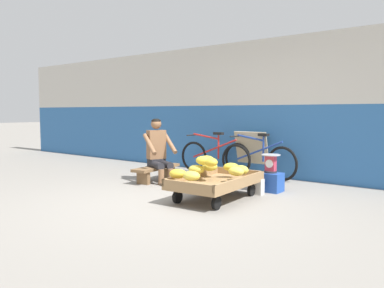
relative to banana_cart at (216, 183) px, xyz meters
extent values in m
plane|color=gray|center=(-0.37, -0.57, -0.24)|extent=(80.00, 80.00, 0.00)
cube|color=#2D609E|center=(-0.37, 2.38, 0.46)|extent=(16.00, 0.30, 1.39)
cube|color=beige|center=(-0.37, 2.38, 1.79)|extent=(16.00, 0.30, 1.27)
cube|color=#99754C|center=(0.00, 0.00, -0.01)|extent=(0.91, 1.48, 0.05)
cube|color=#99754C|center=(-0.40, -0.02, 0.07)|extent=(0.12, 1.44, 0.10)
cube|color=#99754C|center=(0.40, 0.02, 0.07)|extent=(0.12, 1.44, 0.10)
cube|color=#99754C|center=(-0.04, 0.70, 0.07)|extent=(0.84, 0.08, 0.10)
cube|color=#99754C|center=(0.04, -0.70, 0.07)|extent=(0.84, 0.08, 0.10)
cylinder|color=black|center=(-0.34, 0.49, -0.15)|extent=(0.06, 0.18, 0.18)
cylinder|color=black|center=(0.29, 0.52, -0.15)|extent=(0.06, 0.18, 0.18)
cylinder|color=black|center=(-0.29, -0.52, -0.15)|extent=(0.06, 0.18, 0.18)
cylinder|color=black|center=(0.34, -0.49, -0.15)|extent=(0.06, 0.18, 0.18)
ellipsoid|color=gold|center=(0.00, 0.41, 0.18)|extent=(0.30, 0.28, 0.13)
ellipsoid|color=gold|center=(-0.24, -0.58, 0.18)|extent=(0.30, 0.27, 0.13)
ellipsoid|color=yellow|center=(0.28, 0.09, 0.18)|extent=(0.25, 0.19, 0.13)
ellipsoid|color=yellow|center=(0.02, -0.60, 0.18)|extent=(0.26, 0.21, 0.13)
ellipsoid|color=gold|center=(0.26, 0.27, 0.18)|extent=(0.29, 0.26, 0.13)
ellipsoid|color=gold|center=(-0.28, -0.10, 0.18)|extent=(0.29, 0.25, 0.13)
ellipsoid|color=gold|center=(-0.28, 0.24, 0.18)|extent=(0.30, 0.28, 0.13)
ellipsoid|color=gold|center=(-0.06, -0.05, 0.30)|extent=(0.29, 0.26, 0.13)
ellipsoid|color=gold|center=(-0.20, 0.06, 0.31)|extent=(0.25, 0.19, 0.13)
ellipsoid|color=yellow|center=(-0.18, -0.06, 0.32)|extent=(0.25, 0.19, 0.13)
cube|color=brown|center=(-1.71, 0.57, 0.00)|extent=(0.43, 1.13, 0.05)
cube|color=brown|center=(-1.75, 0.95, -0.13)|extent=(0.25, 0.11, 0.22)
cube|color=brown|center=(-1.66, 0.19, -0.13)|extent=(0.25, 0.11, 0.22)
cylinder|color=brown|center=(-1.30, 0.50, -0.11)|extent=(0.10, 0.10, 0.27)
cube|color=#4C3D2D|center=(-1.25, 0.48, -0.22)|extent=(0.24, 0.17, 0.04)
cylinder|color=#232328|center=(-1.49, 0.58, 0.08)|extent=(0.42, 0.27, 0.13)
cylinder|color=brown|center=(-1.37, 0.33, -0.11)|extent=(0.10, 0.10, 0.27)
cube|color=#4C3D2D|center=(-1.32, 0.31, -0.22)|extent=(0.24, 0.17, 0.04)
cylinder|color=#232328|center=(-1.56, 0.41, 0.08)|extent=(0.42, 0.27, 0.13)
cube|color=#232328|center=(-1.71, 0.57, 0.10)|extent=(0.31, 0.34, 0.14)
cube|color=brown|center=(-1.71, 0.57, 0.43)|extent=(0.29, 0.36, 0.52)
cylinder|color=brown|center=(-1.48, 0.69, 0.46)|extent=(0.46, 0.25, 0.36)
cylinder|color=brown|center=(-1.64, 0.33, 0.46)|extent=(0.46, 0.25, 0.36)
sphere|color=brown|center=(-1.71, 0.57, 0.80)|extent=(0.19, 0.19, 0.19)
ellipsoid|color=black|center=(-1.71, 0.57, 0.86)|extent=(0.17, 0.17, 0.09)
cube|color=#234CA8|center=(0.36, 1.00, -0.09)|extent=(0.36, 0.28, 0.30)
cylinder|color=#28282D|center=(0.36, 1.00, 0.07)|extent=(0.20, 0.20, 0.03)
cube|color=#C6384C|center=(0.36, 1.00, 0.21)|extent=(0.16, 0.10, 0.24)
cylinder|color=white|center=(0.36, 0.94, 0.21)|extent=(0.13, 0.01, 0.13)
cylinder|color=#B2B5BA|center=(0.36, 1.00, 0.34)|extent=(0.30, 0.30, 0.01)
torus|color=black|center=(-1.82, 1.84, 0.08)|extent=(0.64, 0.07, 0.64)
torus|color=black|center=(-0.80, 1.86, 0.08)|extent=(0.64, 0.07, 0.64)
cylinder|color=#AD231E|center=(-1.31, 1.85, 0.28)|extent=(1.03, 0.06, 0.43)
cylinder|color=#AD231E|center=(-1.21, 1.85, 0.32)|extent=(0.04, 0.04, 0.48)
cylinder|color=#AD231E|center=(-1.51, 1.85, 0.52)|extent=(0.62, 0.05, 0.12)
cube|color=black|center=(-1.21, 1.85, 0.59)|extent=(0.20, 0.10, 0.05)
cylinder|color=black|center=(-1.82, 1.84, 0.54)|extent=(0.04, 0.48, 0.03)
torus|color=black|center=(-0.90, 2.08, 0.08)|extent=(0.64, 0.12, 0.64)
torus|color=black|center=(0.12, 1.96, 0.08)|extent=(0.64, 0.12, 0.64)
cylinder|color=#234299|center=(-0.39, 2.02, 0.28)|extent=(1.03, 0.16, 0.43)
cylinder|color=#234299|center=(-0.29, 2.01, 0.32)|extent=(0.04, 0.04, 0.48)
cylinder|color=#234299|center=(-0.59, 2.04, 0.52)|extent=(0.61, 0.11, 0.12)
cube|color=black|center=(-0.29, 2.01, 0.59)|extent=(0.21, 0.12, 0.05)
cylinder|color=black|center=(-0.90, 2.08, 0.54)|extent=(0.08, 0.48, 0.03)
cube|color=#C6B289|center=(-0.63, 2.20, 0.20)|extent=(0.70, 0.25, 0.88)
cube|color=silver|center=(0.31, 0.67, -0.12)|extent=(0.18, 0.12, 0.24)
camera|label=1|loc=(3.09, -4.54, 1.03)|focal=36.07mm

